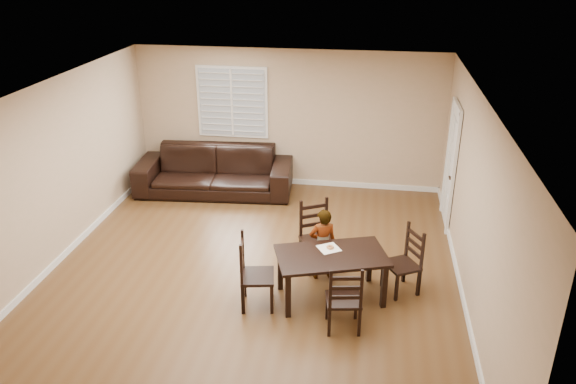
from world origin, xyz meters
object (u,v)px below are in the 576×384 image
Objects in this scene: dining_table at (331,260)px; sofa at (214,171)px; chair_right at (409,262)px; child at (323,244)px; chair_far at (345,304)px; donut at (330,247)px; chair_left at (248,275)px; chair_near at (315,235)px.

dining_table is 4.15m from sofa.
child reaches higher than chair_right.
child reaches higher than dining_table.
chair_far is at bearing -66.39° from chair_right.
donut is at bearing 83.66° from dining_table.
sofa is (-3.59, 2.90, -0.00)m from chair_right.
chair_right is at bearing -43.48° from sofa.
chair_left is 1.23m from child.
chair_near is 1.72m from chair_far.
chair_left reaches higher than dining_table.
chair_near is 10.23× the size of donut.
donut is at bearing 91.23° from child.
chair_far is at bearing -99.57° from chair_near.
child is (0.15, -0.39, 0.07)m from chair_near.
chair_far is 0.32× the size of sofa.
chair_right is 1.22m from child.
child reaches higher than sofa.
chair_near is (-0.32, 0.89, -0.12)m from dining_table.
dining_table is 0.20m from donut.
chair_near is 0.35× the size of sofa.
chair_near reaches higher than chair_right.
chair_right reaches higher than dining_table.
donut is at bearing -55.67° from sofa.
dining_table is 1.12m from chair_right.
donut is (0.13, -0.34, 0.16)m from child.
chair_left is (-1.07, -0.34, -0.12)m from dining_table.
chair_near is 1.08× the size of chair_right.
chair_near is 0.81m from donut.
donut is at bearing -74.47° from chair_left.
chair_far is 0.99× the size of chair_right.
chair_near reaches higher than sofa.
sofa is at bearing -69.42° from child.
chair_near is at bearing -88.70° from child.
chair_left is at bearing -72.32° from sofa.
donut reaches higher than dining_table.
dining_table is 1.13m from chair_left.
chair_left is 10.14× the size of donut.
child is 3.66m from sofa.
chair_right is at bearing 11.10° from donut.
chair_right is at bearing -48.66° from chair_near.
chair_far is 9.36× the size of donut.
chair_right is (0.82, 1.11, 0.01)m from chair_far.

